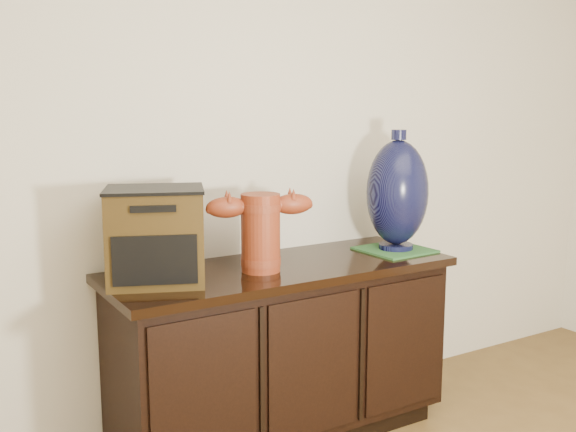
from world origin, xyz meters
TOP-DOWN VIEW (x-y plane):
  - sideboard at (0.00, 2.23)m, footprint 1.46×0.56m
  - terracotta_vessel at (-0.12, 2.19)m, footprint 0.44×0.19m
  - tv_radio at (-0.53, 2.24)m, footprint 0.44×0.40m
  - green_mat at (0.59, 2.20)m, footprint 0.30×0.30m
  - lamp_base at (0.59, 2.20)m, footprint 0.29×0.29m
  - spray_can at (-0.08, 2.33)m, footprint 0.07×0.07m

SIDE VIEW (x-z plane):
  - sideboard at x=0.00m, z-range 0.01..0.76m
  - green_mat at x=0.59m, z-range 0.76..0.76m
  - spray_can at x=-0.08m, z-range 0.75..0.95m
  - terracotta_vessel at x=-0.12m, z-range 0.78..1.09m
  - tv_radio at x=-0.53m, z-range 0.75..1.11m
  - lamp_base at x=0.59m, z-range 0.75..1.29m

